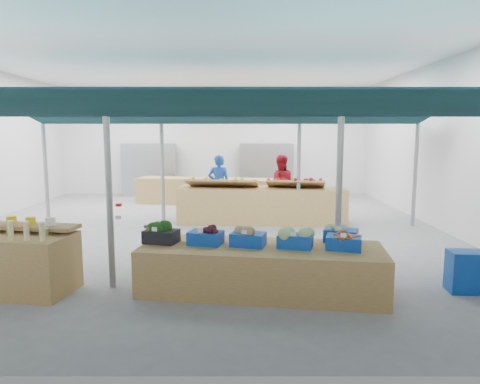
{
  "coord_description": "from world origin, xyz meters",
  "views": [
    {
      "loc": [
        0.99,
        -10.44,
        2.38
      ],
      "look_at": [
        0.99,
        -1.6,
        1.18
      ],
      "focal_mm": 32.0,
      "sensor_mm": 36.0,
      "label": 1
    }
  ],
  "objects": [
    {
      "name": "pineapple",
      "position": [
        3.57,
        0.69,
        1.13
      ],
      "size": [
        0.14,
        0.14,
        0.39
      ],
      "rotation": [
        0.0,
        0.0,
        -0.14
      ],
      "color": "#8C6019",
      "rests_on": "fruit_counter"
    },
    {
      "name": "hall",
      "position": [
        0.0,
        1.44,
        2.65
      ],
      "size": [
        13.0,
        13.0,
        13.0
      ],
      "color": "silver",
      "rests_on": "ground"
    },
    {
      "name": "veg_counter",
      "position": [
        1.32,
        -4.19,
        0.35
      ],
      "size": [
        3.75,
        1.7,
        0.7
      ],
      "primitive_type": "cube",
      "rotation": [
        0.0,
        0.0,
        -0.14
      ],
      "color": "olive",
      "rests_on": "floor"
    },
    {
      "name": "awnings",
      "position": [
        0.75,
        -1.75,
        2.78
      ],
      "size": [
        9.5,
        7.08,
        0.3
      ],
      "color": "#0B2B30",
      "rests_on": "pole_grid"
    },
    {
      "name": "crate_extra",
      "position": [
        2.57,
        -3.91,
        0.85
      ],
      "size": [
        0.59,
        0.51,
        0.32
      ],
      "rotation": [
        0.0,
        0.0,
        -0.37
      ],
      "color": "#0F3FA3",
      "rests_on": "veg_counter"
    },
    {
      "name": "floor",
      "position": [
        0.0,
        0.0,
        0.0
      ],
      "size": [
        13.0,
        13.0,
        0.0
      ],
      "primitive_type": "plane",
      "color": "slate",
      "rests_on": "ground"
    },
    {
      "name": "sparrow",
      "position": [
        -0.4,
        -4.07,
        0.95
      ],
      "size": [
        0.12,
        0.09,
        0.11
      ],
      "rotation": [
        0.0,
        0.0,
        -0.28
      ],
      "color": "brown",
      "rests_on": "crate_broccoli"
    },
    {
      "name": "apple_heap_red",
      "position": [
        2.47,
        0.76,
        1.12
      ],
      "size": [
        1.58,
        0.9,
        0.27
      ],
      "rotation": [
        0.0,
        0.0,
        -0.14
      ],
      "color": "#997247",
      "rests_on": "fruit_counter"
    },
    {
      "name": "pole_ribbon",
      "position": [
        -1.21,
        -2.79,
        1.08
      ],
      "size": [
        0.12,
        0.12,
        0.28
      ],
      "color": "#AF160B",
      "rests_on": "pole_grid"
    },
    {
      "name": "apple_heap_yellow",
      "position": [
        0.51,
        0.89,
        1.12
      ],
      "size": [
        1.98,
        0.95,
        0.27
      ],
      "rotation": [
        0.0,
        0.0,
        -0.14
      ],
      "color": "#997247",
      "rests_on": "fruit_counter"
    },
    {
      "name": "fruit_counter",
      "position": [
        1.58,
        0.93,
        0.48
      ],
      "size": [
        4.51,
        1.36,
        0.95
      ],
      "primitive_type": "cube",
      "rotation": [
        0.0,
        0.0,
        -0.07
      ],
      "color": "olive",
      "rests_on": "floor"
    },
    {
      "name": "crate_cabbage",
      "position": [
        1.81,
        -4.26,
        0.86
      ],
      "size": [
        0.58,
        0.48,
        0.35
      ],
      "rotation": [
        0.0,
        0.0,
        -0.28
      ],
      "color": "#0F3FA3",
      "rests_on": "veg_counter"
    },
    {
      "name": "crate_stack",
      "position": [
        4.42,
        -4.2,
        0.32
      ],
      "size": [
        0.55,
        0.41,
        0.63
      ],
      "primitive_type": "cube",
      "rotation": [
        0.0,
        0.0,
        -0.08
      ],
      "color": "#0F3FA3",
      "rests_on": "floor"
    },
    {
      "name": "vendor_right",
      "position": [
        2.18,
        2.03,
        0.89
      ],
      "size": [
        0.91,
        0.73,
        1.78
      ],
      "primitive_type": "imported",
      "rotation": [
        0.0,
        0.0,
        3.07
      ],
      "color": "#AB1522",
      "rests_on": "floor"
    },
    {
      "name": "crate_celeriac",
      "position": [
        1.12,
        -4.16,
        0.85
      ],
      "size": [
        0.58,
        0.48,
        0.31
      ],
      "rotation": [
        0.0,
        0.0,
        -0.28
      ],
      "color": "#0F3FA3",
      "rests_on": "veg_counter"
    },
    {
      "name": "crate_carrots",
      "position": [
        2.51,
        -4.36,
        0.82
      ],
      "size": [
        0.58,
        0.48,
        0.29
      ],
      "rotation": [
        0.0,
        0.0,
        -0.28
      ],
      "color": "#0F3FA3",
      "rests_on": "veg_counter"
    },
    {
      "name": "pole_grid",
      "position": [
        0.75,
        -1.75,
        1.81
      ],
      "size": [
        10.0,
        4.6,
        3.0
      ],
      "color": "gray",
      "rests_on": "floor"
    },
    {
      "name": "back_shelving_right",
      "position": [
        2.0,
        6.0,
        1.0
      ],
      "size": [
        2.0,
        0.5,
        2.0
      ],
      "primitive_type": "cube",
      "color": "#B23F33",
      "rests_on": "floor"
    },
    {
      "name": "crate_broccoli",
      "position": [
        -0.23,
        -3.97,
        0.86
      ],
      "size": [
        0.58,
        0.48,
        0.35
      ],
      "rotation": [
        0.0,
        0.0,
        -0.28
      ],
      "color": "black",
      "rests_on": "veg_counter"
    },
    {
      "name": "vendor_left",
      "position": [
        0.38,
        2.03,
        0.89
      ],
      "size": [
        0.68,
        0.47,
        1.78
      ],
      "primitive_type": "imported",
      "rotation": [
        0.0,
        0.0,
        3.07
      ],
      "color": "#1B49B3",
      "rests_on": "floor"
    },
    {
      "name": "crate_beets",
      "position": [
        0.47,
        -4.07,
        0.84
      ],
      "size": [
        0.58,
        0.48,
        0.29
      ],
      "rotation": [
        0.0,
        0.0,
        -0.28
      ],
      "color": "#0F3FA3",
      "rests_on": "veg_counter"
    },
    {
      "name": "bottle_shelf",
      "position": [
        -2.53,
        -4.15,
        0.47
      ],
      "size": [
        2.1,
        1.45,
        1.16
      ],
      "rotation": [
        0.0,
        0.0,
        -0.16
      ],
      "color": "olive",
      "rests_on": "floor"
    },
    {
      "name": "back_shelving_left",
      "position": [
        -2.5,
        6.0,
        1.0
      ],
      "size": [
        2.0,
        0.5,
        2.0
      ],
      "primitive_type": "cube",
      "color": "#B23F33",
      "rests_on": "floor"
    },
    {
      "name": "far_counter",
      "position": [
        -0.08,
        4.0,
        0.44
      ],
      "size": [
        5.01,
        1.92,
        0.88
      ],
      "primitive_type": "cube",
      "rotation": [
        0.0,
        0.0,
        -0.2
      ],
      "color": "olive",
      "rests_on": "floor"
    }
  ]
}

